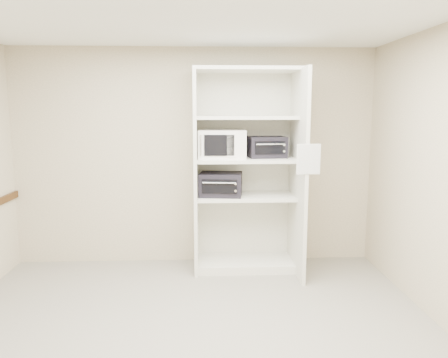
{
  "coord_description": "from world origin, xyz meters",
  "views": [
    {
      "loc": [
        0.13,
        -3.48,
        1.94
      ],
      "look_at": [
        0.34,
        1.38,
        1.17
      ],
      "focal_mm": 35.0,
      "sensor_mm": 36.0,
      "label": 1
    }
  ],
  "objects_px": {
    "toaster_oven_lower": "(221,184)",
    "toaster_oven_upper": "(267,147)",
    "microwave": "(222,144)",
    "shelving_unit": "(249,178)"
  },
  "relations": [
    {
      "from": "toaster_oven_lower",
      "to": "toaster_oven_upper",
      "type": "bearing_deg",
      "value": 16.16
    },
    {
      "from": "toaster_oven_upper",
      "to": "toaster_oven_lower",
      "type": "height_order",
      "value": "toaster_oven_upper"
    },
    {
      "from": "microwave",
      "to": "toaster_oven_lower",
      "type": "bearing_deg",
      "value": -104.85
    },
    {
      "from": "microwave",
      "to": "toaster_oven_upper",
      "type": "bearing_deg",
      "value": 5.25
    },
    {
      "from": "shelving_unit",
      "to": "toaster_oven_lower",
      "type": "xyz_separation_m",
      "value": [
        -0.35,
        -0.04,
        -0.07
      ]
    },
    {
      "from": "toaster_oven_lower",
      "to": "microwave",
      "type": "bearing_deg",
      "value": 80.39
    },
    {
      "from": "shelving_unit",
      "to": "toaster_oven_lower",
      "type": "height_order",
      "value": "shelving_unit"
    },
    {
      "from": "shelving_unit",
      "to": "microwave",
      "type": "xyz_separation_m",
      "value": [
        -0.33,
        0.02,
        0.41
      ]
    },
    {
      "from": "microwave",
      "to": "toaster_oven_lower",
      "type": "xyz_separation_m",
      "value": [
        -0.02,
        -0.06,
        -0.48
      ]
    },
    {
      "from": "microwave",
      "to": "toaster_oven_upper",
      "type": "xyz_separation_m",
      "value": [
        0.54,
        0.03,
        -0.04
      ]
    }
  ]
}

